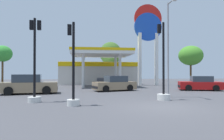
{
  "coord_description": "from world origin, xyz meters",
  "views": [
    {
      "loc": [
        -3.81,
        -9.95,
        1.76
      ],
      "look_at": [
        -0.59,
        14.73,
        2.07
      ],
      "focal_mm": 32.65,
      "sensor_mm": 36.0,
      "label": 1
    }
  ],
  "objects_px": {
    "car_2": "(200,84)",
    "traffic_signal_3": "(163,82)",
    "tree_2": "(191,56)",
    "corner_streetlamp": "(169,40)",
    "traffic_signal_2": "(35,73)",
    "car_0": "(115,84)",
    "tree_0": "(3,54)",
    "station_pole_sign": "(148,34)",
    "tree_1": "(111,53)",
    "car_3": "(29,85)",
    "traffic_signal_0": "(73,80)"
  },
  "relations": [
    {
      "from": "car_2",
      "to": "traffic_signal_3",
      "type": "distance_m",
      "value": 8.87
    },
    {
      "from": "tree_2",
      "to": "corner_streetlamp",
      "type": "xyz_separation_m",
      "value": [
        -13.99,
        -22.72,
        -0.89
      ]
    },
    {
      "from": "tree_2",
      "to": "traffic_signal_2",
      "type": "bearing_deg",
      "value": -133.82
    },
    {
      "from": "car_0",
      "to": "traffic_signal_3",
      "type": "height_order",
      "value": "traffic_signal_3"
    },
    {
      "from": "tree_0",
      "to": "car_2",
      "type": "bearing_deg",
      "value": -33.46
    },
    {
      "from": "corner_streetlamp",
      "to": "traffic_signal_3",
      "type": "bearing_deg",
      "value": -128.1
    },
    {
      "from": "station_pole_sign",
      "to": "traffic_signal_3",
      "type": "xyz_separation_m",
      "value": [
        -3.61,
        -14.61,
        -5.85
      ]
    },
    {
      "from": "tree_1",
      "to": "car_3",
      "type": "bearing_deg",
      "value": -117.15
    },
    {
      "from": "car_3",
      "to": "traffic_signal_0",
      "type": "bearing_deg",
      "value": -58.97
    },
    {
      "from": "car_3",
      "to": "tree_0",
      "type": "relative_size",
      "value": 0.77
    },
    {
      "from": "car_2",
      "to": "traffic_signal_2",
      "type": "relative_size",
      "value": 0.85
    },
    {
      "from": "car_2",
      "to": "car_3",
      "type": "xyz_separation_m",
      "value": [
        -15.84,
        -1.17,
        0.09
      ]
    },
    {
      "from": "station_pole_sign",
      "to": "traffic_signal_3",
      "type": "height_order",
      "value": "station_pole_sign"
    },
    {
      "from": "tree_1",
      "to": "traffic_signal_3",
      "type": "bearing_deg",
      "value": -88.44
    },
    {
      "from": "traffic_signal_3",
      "to": "corner_streetlamp",
      "type": "xyz_separation_m",
      "value": [
        0.92,
        1.18,
        2.9
      ]
    },
    {
      "from": "station_pole_sign",
      "to": "car_2",
      "type": "height_order",
      "value": "station_pole_sign"
    },
    {
      "from": "car_0",
      "to": "car_3",
      "type": "distance_m",
      "value": 7.64
    },
    {
      "from": "car_0",
      "to": "traffic_signal_2",
      "type": "height_order",
      "value": "traffic_signal_2"
    },
    {
      "from": "tree_2",
      "to": "car_2",
      "type": "bearing_deg",
      "value": -116.11
    },
    {
      "from": "tree_1",
      "to": "traffic_signal_0",
      "type": "bearing_deg",
      "value": -101.71
    },
    {
      "from": "car_2",
      "to": "tree_1",
      "type": "relative_size",
      "value": 0.6
    },
    {
      "from": "tree_1",
      "to": "traffic_signal_2",
      "type": "bearing_deg",
      "value": -108.05
    },
    {
      "from": "traffic_signal_0",
      "to": "traffic_signal_2",
      "type": "bearing_deg",
      "value": 145.57
    },
    {
      "from": "car_0",
      "to": "tree_1",
      "type": "xyz_separation_m",
      "value": [
        1.53,
        15.62,
        4.44
      ]
    },
    {
      "from": "car_2",
      "to": "traffic_signal_0",
      "type": "height_order",
      "value": "traffic_signal_0"
    },
    {
      "from": "traffic_signal_0",
      "to": "corner_streetlamp",
      "type": "distance_m",
      "value": 7.57
    },
    {
      "from": "traffic_signal_2",
      "to": "station_pole_sign",
      "type": "bearing_deg",
      "value": 51.52
    },
    {
      "from": "station_pole_sign",
      "to": "car_2",
      "type": "xyz_separation_m",
      "value": [
        2.66,
        -8.35,
        -6.39
      ]
    },
    {
      "from": "station_pole_sign",
      "to": "car_3",
      "type": "xyz_separation_m",
      "value": [
        -13.18,
        -9.52,
        -6.31
      ]
    },
    {
      "from": "car_3",
      "to": "tree_0",
      "type": "xyz_separation_m",
      "value": [
        -8.73,
        17.41,
        4.06
      ]
    },
    {
      "from": "car_3",
      "to": "corner_streetlamp",
      "type": "xyz_separation_m",
      "value": [
        10.49,
        -3.9,
        3.35
      ]
    },
    {
      "from": "station_pole_sign",
      "to": "car_0",
      "type": "bearing_deg",
      "value": -126.84
    },
    {
      "from": "traffic_signal_2",
      "to": "tree_0",
      "type": "bearing_deg",
      "value": 114.82
    },
    {
      "from": "traffic_signal_2",
      "to": "tree_0",
      "type": "xyz_separation_m",
      "value": [
        -10.36,
        22.41,
        3.04
      ]
    },
    {
      "from": "car_2",
      "to": "car_3",
      "type": "height_order",
      "value": "car_3"
    },
    {
      "from": "traffic_signal_3",
      "to": "station_pole_sign",
      "type": "bearing_deg",
      "value": 76.11
    },
    {
      "from": "tree_0",
      "to": "tree_1",
      "type": "height_order",
      "value": "tree_1"
    },
    {
      "from": "tree_2",
      "to": "tree_1",
      "type": "bearing_deg",
      "value": -175.01
    },
    {
      "from": "car_2",
      "to": "car_0",
      "type": "bearing_deg",
      "value": 175.49
    },
    {
      "from": "corner_streetlamp",
      "to": "traffic_signal_2",
      "type": "bearing_deg",
      "value": -172.95
    },
    {
      "from": "car_3",
      "to": "tree_1",
      "type": "xyz_separation_m",
      "value": [
        8.95,
        17.46,
        4.36
      ]
    },
    {
      "from": "traffic_signal_3",
      "to": "tree_2",
      "type": "relative_size",
      "value": 0.73
    },
    {
      "from": "station_pole_sign",
      "to": "car_0",
      "type": "distance_m",
      "value": 11.53
    },
    {
      "from": "corner_streetlamp",
      "to": "station_pole_sign",
      "type": "bearing_deg",
      "value": 78.68
    },
    {
      "from": "car_0",
      "to": "tree_1",
      "type": "relative_size",
      "value": 0.61
    },
    {
      "from": "car_0",
      "to": "car_3",
      "type": "xyz_separation_m",
      "value": [
        -7.42,
        -1.84,
        0.07
      ]
    },
    {
      "from": "traffic_signal_2",
      "to": "corner_streetlamp",
      "type": "distance_m",
      "value": 9.22
    },
    {
      "from": "station_pole_sign",
      "to": "traffic_signal_0",
      "type": "distance_m",
      "value": 19.42
    },
    {
      "from": "car_2",
      "to": "tree_2",
      "type": "height_order",
      "value": "tree_2"
    },
    {
      "from": "station_pole_sign",
      "to": "traffic_signal_0",
      "type": "xyz_separation_m",
      "value": [
        -9.21,
        -16.12,
        -5.69
      ]
    }
  ]
}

